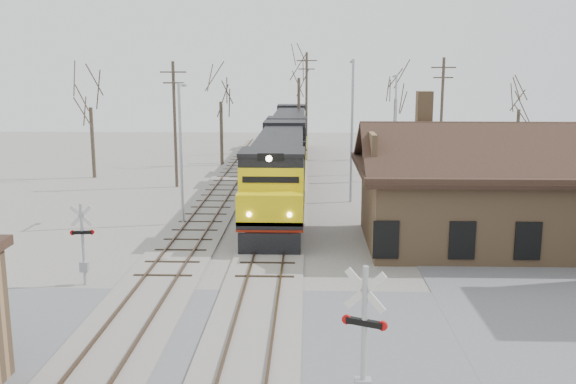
# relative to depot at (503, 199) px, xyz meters

# --- Properties ---
(ground) EXTENTS (140.00, 140.00, 0.00)m
(ground) POSITION_rel_depot_xyz_m (-11.99, -12.00, -2.41)
(ground) COLOR gray
(ground) RESTS_ON ground
(road) EXTENTS (60.00, 9.00, 0.03)m
(road) POSITION_rel_depot_xyz_m (-11.99, -12.00, -2.39)
(road) COLOR slate
(road) RESTS_ON ground
(track_main) EXTENTS (3.40, 90.00, 0.24)m
(track_main) POSITION_rel_depot_xyz_m (-11.99, 3.00, -2.34)
(track_main) COLOR gray
(track_main) RESTS_ON ground
(track_siding) EXTENTS (3.40, 90.00, 0.24)m
(track_siding) POSITION_rel_depot_xyz_m (-16.49, 3.00, -2.34)
(track_siding) COLOR gray
(track_siding) RESTS_ON ground
(depot) EXTENTS (15.20, 9.31, 7.90)m
(depot) POSITION_rel_depot_xyz_m (0.00, 0.00, 0.00)
(depot) COLOR #8C6A48
(depot) RESTS_ON ground
(locomotive_lead) EXTENTS (3.32, 22.21, 4.94)m
(locomotive_lead) POSITION_rel_depot_xyz_m (-11.99, 7.87, 0.19)
(locomotive_lead) COLOR black
(locomotive_lead) RESTS_ON ground
(locomotive_trailing) EXTENTS (3.32, 22.21, 4.67)m
(locomotive_trailing) POSITION_rel_depot_xyz_m (-11.99, 30.35, 0.19)
(locomotive_trailing) COLOR black
(locomotive_trailing) RESTS_ON ground
(crossbuck_near) EXTENTS (1.15, 0.56, 4.27)m
(crossbuck_near) POSITION_rel_depot_xyz_m (-8.65, -17.45, -0.42)
(crossbuck_near) COLOR #A5A8AD
(crossbuck_near) RESTS_ON ground
(crossbuck_far) EXTENTS (1.01, 0.27, 3.54)m
(crossbuck_far) POSITION_rel_depot_xyz_m (-19.61, -6.96, -0.71)
(crossbuck_far) COLOR #A5A8AD
(crossbuck_far) RESTS_ON ground
(streetlight_a) EXTENTS (0.25, 2.04, 8.26)m
(streetlight_a) POSITION_rel_depot_xyz_m (-17.52, 4.08, 2.25)
(streetlight_a) COLOR #A5A8AD
(streetlight_a) RESTS_ON ground
(streetlight_b) EXTENTS (0.25, 2.04, 9.67)m
(streetlight_b) POSITION_rel_depot_xyz_m (-7.16, 10.73, 2.97)
(streetlight_b) COLOR #A5A8AD
(streetlight_b) RESTS_ON ground
(streetlight_c) EXTENTS (0.25, 2.04, 8.51)m
(streetlight_c) POSITION_rel_depot_xyz_m (-2.65, 22.90, 2.38)
(streetlight_c) COLOR #A5A8AD
(streetlight_c) RESTS_ON ground
(utility_pole_a) EXTENTS (2.00, 0.24, 9.57)m
(utility_pole_a) POSITION_rel_depot_xyz_m (-20.31, 15.82, 2.60)
(utility_pole_a) COLOR #382D23
(utility_pole_a) RESTS_ON ground
(utility_pole_b) EXTENTS (2.00, 0.24, 10.55)m
(utility_pole_b) POSITION_rel_depot_xyz_m (-10.33, 30.36, 3.10)
(utility_pole_b) COLOR #382D23
(utility_pole_b) RESTS_ON ground
(utility_pole_c) EXTENTS (2.00, 0.24, 9.91)m
(utility_pole_c) POSITION_rel_depot_xyz_m (0.71, 19.94, 2.77)
(utility_pole_c) COLOR #382D23
(utility_pole_c) RESTS_ON ground
(tree_a) EXTENTS (3.92, 3.92, 9.60)m
(tree_a) POSITION_rel_depot_xyz_m (-28.11, 19.84, 4.42)
(tree_a) COLOR #382D23
(tree_a) RESTS_ON ground
(tree_b) EXTENTS (3.99, 3.99, 9.77)m
(tree_b) POSITION_rel_depot_xyz_m (-18.30, 27.13, 4.54)
(tree_b) COLOR #382D23
(tree_b) RESTS_ON ground
(tree_c) EXTENTS (5.34, 5.34, 13.07)m
(tree_c) POSITION_rel_depot_xyz_m (-11.18, 36.86, 6.91)
(tree_c) COLOR #382D23
(tree_c) RESTS_ON ground
(tree_d) EXTENTS (4.01, 4.01, 9.82)m
(tree_d) POSITION_rel_depot_xyz_m (-1.44, 31.86, 4.58)
(tree_d) COLOR #382D23
(tree_d) RESTS_ON ground
(tree_e) EXTENTS (3.51, 3.51, 8.61)m
(tree_e) POSITION_rel_depot_xyz_m (9.48, 27.87, 3.71)
(tree_e) COLOR #382D23
(tree_e) RESTS_ON ground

